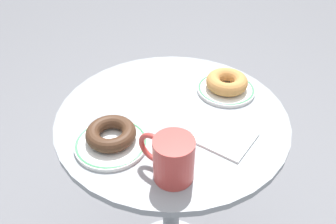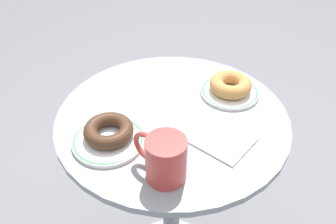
# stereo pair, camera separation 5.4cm
# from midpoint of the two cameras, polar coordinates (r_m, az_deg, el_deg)

# --- Properties ---
(cafe_table) EXTENTS (0.60, 0.60, 0.73)m
(cafe_table) POSITION_cam_midpoint_polar(r_m,az_deg,el_deg) (1.06, -0.91, -10.23)
(cafe_table) COLOR gray
(cafe_table) RESTS_ON ground
(plate_left) EXTENTS (0.17, 0.17, 0.01)m
(plate_left) POSITION_cam_midpoint_polar(r_m,az_deg,el_deg) (0.83, -11.20, -5.13)
(plate_left) COLOR white
(plate_left) RESTS_ON cafe_table
(plate_right) EXTENTS (0.16, 0.16, 0.01)m
(plate_right) POSITION_cam_midpoint_polar(r_m,az_deg,el_deg) (0.99, 7.99, 3.72)
(plate_right) COLOR white
(plate_right) RESTS_ON cafe_table
(donut_chocolate) EXTENTS (0.14, 0.14, 0.03)m
(donut_chocolate) POSITION_cam_midpoint_polar(r_m,az_deg,el_deg) (0.82, -11.24, -3.52)
(donut_chocolate) COLOR #422819
(donut_chocolate) RESTS_ON plate_left
(donut_old_fashioned) EXTENTS (0.16, 0.16, 0.04)m
(donut_old_fashioned) POSITION_cam_midpoint_polar(r_m,az_deg,el_deg) (0.98, 8.12, 4.90)
(donut_old_fashioned) COLOR #BC7F42
(donut_old_fashioned) RESTS_ON plate_right
(paper_napkin) EXTENTS (0.14, 0.15, 0.01)m
(paper_napkin) POSITION_cam_midpoint_polar(r_m,az_deg,el_deg) (0.84, 7.33, -4.07)
(paper_napkin) COLOR white
(paper_napkin) RESTS_ON cafe_table
(coffee_mug) EXTENTS (0.09, 0.13, 0.10)m
(coffee_mug) POSITION_cam_midpoint_polar(r_m,az_deg,el_deg) (0.71, -1.52, -7.71)
(coffee_mug) COLOR #B73D38
(coffee_mug) RESTS_ON cafe_table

